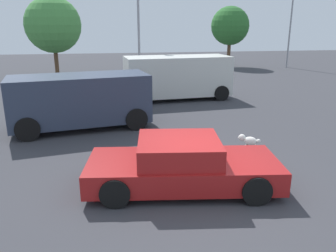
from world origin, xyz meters
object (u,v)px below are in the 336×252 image
(suv_dark, at_px, (80,99))
(van_white, at_px, (177,76))
(sedan_foreground, at_px, (182,165))
(dog, at_px, (249,141))
(light_post_mid, at_px, (138,5))
(light_post_near, at_px, (291,14))

(suv_dark, bearing_deg, van_white, -145.17)
(sedan_foreground, xyz_separation_m, van_white, (1.85, 9.66, 0.61))
(sedan_foreground, bearing_deg, dog, 47.08)
(van_white, xyz_separation_m, suv_dark, (-4.46, -4.38, -0.10))
(sedan_foreground, relative_size, van_white, 0.85)
(dog, bearing_deg, van_white, -50.27)
(van_white, relative_size, light_post_mid, 0.75)
(suv_dark, bearing_deg, light_post_mid, -118.47)
(sedan_foreground, xyz_separation_m, light_post_mid, (0.35, 13.95, 4.19))
(suv_dark, bearing_deg, dog, 138.06)
(sedan_foreground, bearing_deg, suv_dark, 124.06)
(sedan_foreground, xyz_separation_m, dog, (2.50, 2.05, -0.25))
(sedan_foreground, height_order, dog, sedan_foreground)
(van_white, bearing_deg, light_post_near, -141.76)
(van_white, distance_m, light_post_near, 17.10)
(light_post_near, bearing_deg, sedan_foreground, -123.83)
(dog, bearing_deg, light_post_near, -86.59)
(sedan_foreground, xyz_separation_m, suv_dark, (-2.61, 5.28, 0.51))
(sedan_foreground, distance_m, van_white, 9.86)
(van_white, xyz_separation_m, light_post_near, (12.28, 11.43, 3.34))
(suv_dark, bearing_deg, sedan_foreground, 106.65)
(sedan_foreground, distance_m, dog, 3.25)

